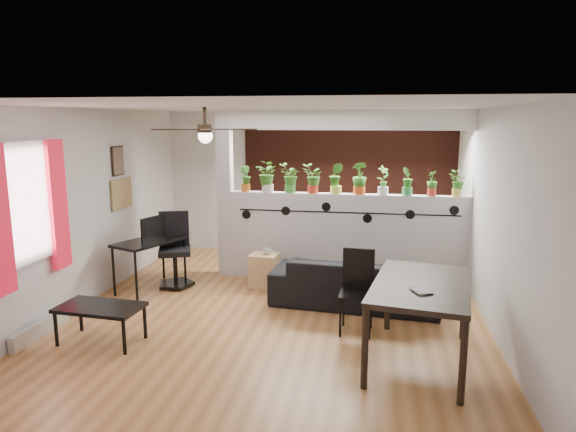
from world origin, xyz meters
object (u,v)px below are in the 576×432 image
Objects in this scene: potted_plant_2 at (290,177)px; folding_chair at (358,283)px; potted_plant_5 at (360,177)px; sofa at (356,282)px; potted_plant_0 at (246,178)px; cup at (267,251)px; office_chair at (175,254)px; cube_shelf at (264,270)px; computer_desk at (149,245)px; dining_table at (421,292)px; ceiling_fan at (205,132)px; coffee_table at (100,310)px; potted_plant_8 at (432,182)px; potted_plant_1 at (268,175)px; potted_plant_3 at (313,178)px; potted_plant_7 at (408,180)px; potted_plant_4 at (336,177)px; potted_plant_6 at (383,179)px; potted_plant_9 at (457,183)px.

potted_plant_2 is 0.46× the size of folding_chair.
potted_plant_5 reaches higher than sofa.
potted_plant_0 is 0.83× the size of potted_plant_5.
cup is 1.38m from office_chair.
folding_chair is (1.42, -1.39, 0.33)m from cube_shelf.
potted_plant_5 is 3.24m from computer_desk.
dining_table is at bearing -46.01° from cup.
potted_plant_2 is at bearing -39.38° from sofa.
computer_desk is (-1.18, 0.86, -1.64)m from ceiling_fan.
sofa is 3.22m from coffee_table.
ceiling_fan is 3.44m from potted_plant_8.
potted_plant_8 is (1.05, -0.00, -0.06)m from potted_plant_5.
potted_plant_1 is 0.70m from potted_plant_3.
ceiling_fan is 2.85× the size of potted_plant_7.
sofa is (0.36, -1.05, -1.29)m from potted_plant_4.
potted_plant_5 is 1.05m from potted_plant_8.
potted_plant_0 is at bearing 131.25° from cup.
potted_plant_6 is at bearing 41.62° from coffee_table.
cup is at bearing -169.33° from potted_plant_9.
potted_plant_8 is 0.32× the size of computer_desk.
cube_shelf is at bearing -142.04° from potted_plant_3.
sofa reaches higher than cube_shelf.
potted_plant_5 is 0.70m from potted_plant_7.
potted_plant_8 is 2.36m from folding_chair.
potted_plant_1 reaches higher than potted_plant_3.
potted_plant_4 is (1.05, -0.00, -0.01)m from potted_plant_1.
potted_plant_0 is 0.41× the size of folding_chair.
potted_plant_2 is at bearing -180.00° from potted_plant_7.
coffee_table is (-3.44, -2.74, -1.19)m from potted_plant_7.
potted_plant_8 is 2.62m from cup.
potted_plant_2 is 0.47× the size of coffee_table.
potted_plant_1 is (0.37, 1.80, -0.71)m from ceiling_fan.
potted_plant_5 is (1.05, 0.00, 0.02)m from potted_plant_2.
sofa is at bearing -134.62° from potted_plant_8.
potted_plant_8 reaches higher than folding_chair.
dining_table is (2.03, -2.10, 0.21)m from cup.
folding_chair reaches higher than dining_table.
potted_plant_4 is at bearing 0.00° from potted_plant_3.
potted_plant_1 is at bearing 180.00° from potted_plant_6.
cube_shelf is 1.71m from computer_desk.
potted_plant_0 is 0.86× the size of potted_plant_4.
potted_plant_2 is at bearing -180.00° from potted_plant_9.
potted_plant_0 is 3.37× the size of cup.
potted_plant_9 is at bearing 0.00° from potted_plant_2.
potted_plant_3 is 1.05m from potted_plant_6.
potted_plant_0 is at bearing 180.00° from potted_plant_1.
potted_plant_6 reaches higher than potted_plant_9.
potted_plant_7 reaches higher than cube_shelf.
ceiling_fan reaches higher than office_chair.
coffee_table is at bearing -116.85° from cube_shelf.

